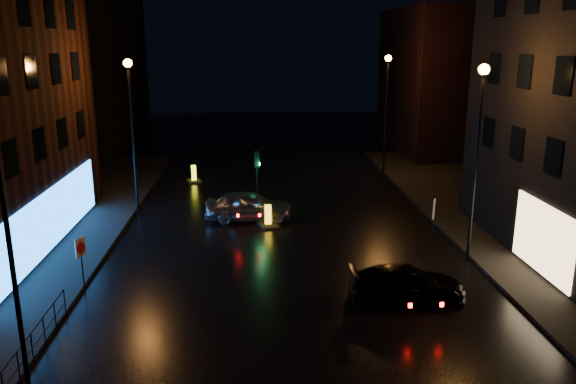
# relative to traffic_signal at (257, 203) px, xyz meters

# --- Properties ---
(ground) EXTENTS (120.00, 120.00, 0.00)m
(ground) POSITION_rel_traffic_signal_xyz_m (1.20, -14.00, -0.50)
(ground) COLOR black
(ground) RESTS_ON ground
(building_far_left) EXTENTS (8.00, 16.00, 14.00)m
(building_far_left) POSITION_rel_traffic_signal_xyz_m (-14.80, 21.00, 6.50)
(building_far_left) COLOR black
(building_far_left) RESTS_ON ground
(building_far_right) EXTENTS (8.00, 14.00, 12.00)m
(building_far_right) POSITION_rel_traffic_signal_xyz_m (16.20, 18.00, 5.50)
(building_far_right) COLOR black
(building_far_right) RESTS_ON ground
(street_lamp_lnear) EXTENTS (0.44, 0.44, 8.37)m
(street_lamp_lnear) POSITION_rel_traffic_signal_xyz_m (-6.60, -16.00, 5.06)
(street_lamp_lnear) COLOR black
(street_lamp_lnear) RESTS_ON ground
(street_lamp_lfar) EXTENTS (0.44, 0.44, 8.37)m
(street_lamp_lfar) POSITION_rel_traffic_signal_xyz_m (-6.60, -0.00, 5.06)
(street_lamp_lfar) COLOR black
(street_lamp_lfar) RESTS_ON ground
(street_lamp_rnear) EXTENTS (0.44, 0.44, 8.37)m
(street_lamp_rnear) POSITION_rel_traffic_signal_xyz_m (9.00, -8.00, 5.06)
(street_lamp_rnear) COLOR black
(street_lamp_rnear) RESTS_ON ground
(street_lamp_rfar) EXTENTS (0.44, 0.44, 8.37)m
(street_lamp_rfar) POSITION_rel_traffic_signal_xyz_m (9.00, 8.00, 5.06)
(street_lamp_rfar) COLOR black
(street_lamp_rfar) RESTS_ON ground
(traffic_signal) EXTENTS (1.40, 2.40, 3.45)m
(traffic_signal) POSITION_rel_traffic_signal_xyz_m (0.00, 0.00, 0.00)
(traffic_signal) COLOR black
(traffic_signal) RESTS_ON ground
(guard_railing) EXTENTS (0.05, 6.04, 1.00)m
(guard_railing) POSITION_rel_traffic_signal_xyz_m (-6.80, -15.00, 0.24)
(guard_railing) COLOR black
(guard_railing) RESTS_ON ground
(silver_hatchback) EXTENTS (4.67, 2.00, 1.57)m
(silver_hatchback) POSITION_rel_traffic_signal_xyz_m (-0.46, -1.53, 0.28)
(silver_hatchback) COLOR #A0A2A7
(silver_hatchback) RESTS_ON ground
(dark_sedan) EXTENTS (4.35, 1.87, 1.25)m
(dark_sedan) POSITION_rel_traffic_signal_xyz_m (5.36, -11.48, 0.12)
(dark_sedan) COLOR black
(dark_sedan) RESTS_ON ground
(bollard_near) EXTENTS (1.20, 1.48, 1.12)m
(bollard_near) POSITION_rel_traffic_signal_xyz_m (0.51, -2.60, -0.26)
(bollard_near) COLOR black
(bollard_near) RESTS_ON ground
(bollard_far) EXTENTS (1.15, 1.46, 1.14)m
(bollard_far) POSITION_rel_traffic_signal_xyz_m (-4.24, 7.24, -0.25)
(bollard_far) COLOR black
(bollard_far) RESTS_ON ground
(road_sign_left) EXTENTS (0.25, 0.51, 2.20)m
(road_sign_left) POSITION_rel_traffic_signal_xyz_m (-6.66, -10.19, 1.15)
(road_sign_left) COLOR black
(road_sign_left) RESTS_ON ground
(road_sign_right) EXTENTS (0.29, 0.58, 2.51)m
(road_sign_right) POSITION_rel_traffic_signal_xyz_m (7.70, -7.01, 1.38)
(road_sign_right) COLOR black
(road_sign_right) RESTS_ON ground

